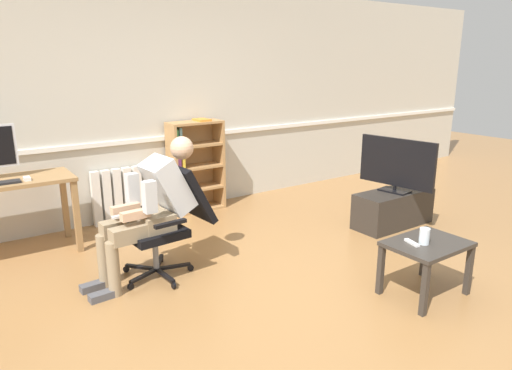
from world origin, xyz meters
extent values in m
plane|color=olive|center=(0.00, 0.00, 0.00)|extent=(18.00, 18.00, 0.00)
cube|color=beige|center=(0.00, 2.65, 1.35)|extent=(12.00, 0.10, 2.70)
cube|color=white|center=(0.00, 2.58, 0.92)|extent=(12.00, 0.03, 0.05)
cube|color=#9E7547|center=(-1.23, 1.91, 0.36)|extent=(0.06, 0.06, 0.72)
cube|color=#9E7547|center=(-1.23, 2.39, 0.36)|extent=(0.06, 0.06, 0.72)
cube|color=white|center=(-1.61, 2.03, 0.77)|extent=(0.06, 0.10, 0.03)
cube|color=#AD7F4C|center=(0.02, 2.42, 0.56)|extent=(0.03, 0.28, 1.12)
cube|color=#AD7F4C|center=(0.67, 2.42, 0.56)|extent=(0.03, 0.28, 1.12)
cube|color=#AD7F4C|center=(0.35, 2.56, 0.56)|extent=(0.64, 0.02, 1.12)
cube|color=#AD7F4C|center=(0.35, 2.42, 0.01)|extent=(0.61, 0.28, 0.03)
cube|color=#AD7F4C|center=(0.35, 2.42, 0.29)|extent=(0.61, 0.28, 0.03)
cube|color=#AD7F4C|center=(0.35, 2.42, 0.56)|extent=(0.61, 0.28, 0.03)
cube|color=#AD7F4C|center=(0.35, 2.42, 0.83)|extent=(0.61, 0.28, 0.03)
cube|color=#AD7F4C|center=(0.35, 2.42, 1.10)|extent=(0.61, 0.28, 0.03)
cube|color=#38844C|center=(0.07, 2.41, 0.12)|extent=(0.05, 0.19, 0.18)
cube|color=white|center=(0.07, 2.43, 0.39)|extent=(0.03, 0.19, 0.19)
cube|color=#89428E|center=(0.07, 2.41, 0.66)|extent=(0.05, 0.19, 0.18)
cube|color=#38844C|center=(0.07, 2.44, 0.95)|extent=(0.03, 0.19, 0.20)
cube|color=white|center=(0.13, 2.42, 0.13)|extent=(0.05, 0.19, 0.19)
cube|color=orange|center=(0.13, 2.41, 0.42)|extent=(0.05, 0.19, 0.24)
cube|color=gold|center=(0.13, 2.40, 0.65)|extent=(0.03, 0.19, 0.16)
cube|color=#6699A3|center=(0.12, 2.44, 0.95)|extent=(0.03, 0.19, 0.22)
cube|color=gold|center=(0.19, 2.40, 0.11)|extent=(0.03, 0.19, 0.16)
cube|color=orange|center=(0.20, 2.43, 0.38)|extent=(0.05, 0.19, 0.16)
cube|color=orange|center=(0.44, 2.42, 1.13)|extent=(0.16, 0.22, 0.02)
cube|color=white|center=(-0.86, 2.54, 0.32)|extent=(0.09, 0.08, 0.63)
cube|color=white|center=(-0.74, 2.54, 0.32)|extent=(0.09, 0.08, 0.63)
cube|color=white|center=(-0.62, 2.54, 0.32)|extent=(0.09, 0.08, 0.63)
cube|color=white|center=(-0.50, 2.54, 0.32)|extent=(0.09, 0.08, 0.63)
cube|color=white|center=(-0.38, 2.54, 0.32)|extent=(0.09, 0.08, 0.63)
cube|color=white|center=(-0.26, 2.54, 0.32)|extent=(0.09, 0.08, 0.63)
cube|color=black|center=(-0.82, 0.81, 0.07)|extent=(0.06, 0.30, 0.02)
cylinder|color=black|center=(-0.81, 0.66, 0.03)|extent=(0.03, 0.06, 0.06)
cube|color=black|center=(-0.69, 0.92, 0.07)|extent=(0.30, 0.11, 0.02)
cylinder|color=black|center=(-0.54, 0.89, 0.03)|extent=(0.06, 0.03, 0.06)
cube|color=black|center=(-0.75, 1.09, 0.07)|extent=(0.19, 0.27, 0.02)
cylinder|color=black|center=(-0.67, 1.22, 0.03)|extent=(0.05, 0.06, 0.06)
cube|color=black|center=(-0.93, 1.08, 0.07)|extent=(0.22, 0.25, 0.02)
cylinder|color=black|center=(-1.02, 1.19, 0.03)|extent=(0.05, 0.06, 0.06)
cube|color=black|center=(-0.97, 0.90, 0.07)|extent=(0.29, 0.15, 0.02)
cylinder|color=black|center=(-1.11, 0.85, 0.03)|extent=(0.06, 0.04, 0.06)
cylinder|color=gray|center=(-0.83, 0.96, 0.23)|extent=(0.05, 0.05, 0.30)
cube|color=black|center=(-0.83, 0.96, 0.41)|extent=(0.49, 0.49, 0.07)
cube|color=black|center=(-0.47, 0.99, 0.69)|extent=(0.34, 0.46, 0.52)
cube|color=black|center=(-0.83, 1.22, 0.56)|extent=(0.28, 0.06, 0.03)
cube|color=black|center=(-0.79, 0.70, 0.56)|extent=(0.28, 0.06, 0.03)
cube|color=#937F60|center=(-0.83, 0.96, 0.52)|extent=(0.28, 0.36, 0.14)
cube|color=silver|center=(-0.68, 0.97, 0.80)|extent=(0.42, 0.37, 0.52)
sphere|color=#D6A884|center=(-0.53, 0.98, 1.10)|extent=(0.20, 0.20, 0.20)
cube|color=white|center=(-1.11, 0.94, 0.62)|extent=(0.15, 0.05, 0.02)
cube|color=#937F60|center=(-1.05, 1.05, 0.49)|extent=(0.43, 0.16, 0.13)
cylinder|color=#937F60|center=(-1.26, 1.03, 0.23)|extent=(0.10, 0.10, 0.46)
cube|color=#4C4C51|center=(-1.36, 1.02, 0.03)|extent=(0.23, 0.11, 0.06)
cube|color=#937F60|center=(-1.03, 0.85, 0.49)|extent=(0.43, 0.16, 0.13)
cylinder|color=#937F60|center=(-1.24, 0.83, 0.23)|extent=(0.10, 0.10, 0.46)
cube|color=#4C4C51|center=(-1.34, 0.83, 0.03)|extent=(0.23, 0.11, 0.06)
cube|color=silver|center=(-0.94, 1.11, 0.78)|extent=(0.11, 0.09, 0.26)
cube|color=#D6A884|center=(-1.04, 1.04, 0.64)|extent=(0.24, 0.09, 0.07)
cube|color=silver|center=(-0.92, 0.79, 0.78)|extent=(0.11, 0.09, 0.26)
cube|color=#D6A884|center=(-1.02, 0.85, 0.64)|extent=(0.24, 0.09, 0.07)
cube|color=#2D2823|center=(1.90, 0.64, 0.20)|extent=(0.96, 0.39, 0.40)
cube|color=black|center=(1.90, 0.64, 0.41)|extent=(0.25, 0.35, 0.02)
cylinder|color=black|center=(1.90, 0.64, 0.45)|extent=(0.04, 0.04, 0.05)
cube|color=black|center=(1.90, 0.64, 0.74)|extent=(0.18, 0.89, 0.53)
cube|color=white|center=(1.92, 0.64, 0.74)|extent=(0.14, 0.83, 0.49)
cube|color=#332D28|center=(0.52, -0.77, 0.21)|extent=(0.04, 0.04, 0.41)
cube|color=#332D28|center=(1.09, -0.77, 0.21)|extent=(0.04, 0.04, 0.41)
cube|color=#332D28|center=(1.09, -0.36, 0.21)|extent=(0.04, 0.04, 0.41)
cube|color=#332D28|center=(0.52, -0.36, 0.21)|extent=(0.04, 0.04, 0.41)
cube|color=#332D28|center=(0.81, -0.57, 0.43)|extent=(0.63, 0.47, 0.03)
cylinder|color=silver|center=(0.75, -0.57, 0.51)|extent=(0.08, 0.08, 0.13)
cube|color=white|center=(0.68, -0.52, 0.46)|extent=(0.08, 0.15, 0.02)
camera|label=1|loc=(-2.24, -2.58, 1.83)|focal=32.55mm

